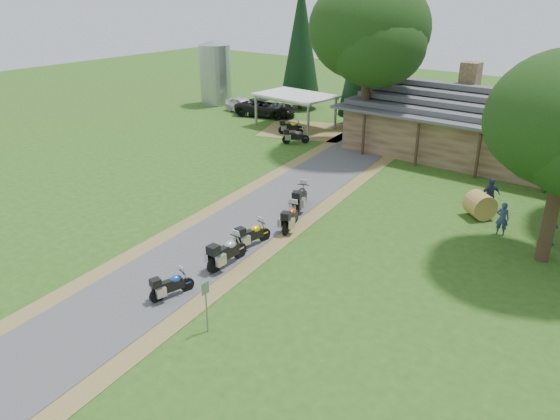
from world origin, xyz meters
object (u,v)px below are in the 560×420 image
Objects in this scene: motorcycle_row_c at (253,233)px; motorcycle_row_d at (291,216)px; carport at (295,111)px; motorcycle_carport_b at (296,135)px; car_dark_suv at (266,103)px; motorcycle_row_e at (301,196)px; hay_bale at (480,205)px; motorcycle_row_a at (172,284)px; lodge at (504,126)px; car_white_sedan at (243,103)px; silo at (215,72)px; motorcycle_row_b at (227,250)px; motorcycle_carport_a at (291,126)px.

motorcycle_row_d reaches higher than motorcycle_row_c.
carport is 5.11m from motorcycle_carport_b.
car_dark_suv is 2.92× the size of motorcycle_row_e.
motorcycle_row_a is at bearing -113.97° from hay_bale.
lodge is 3.41× the size of carport.
car_white_sedan is 11.32m from motorcycle_carport_b.
carport reaches higher than car_dark_suv.
lodge is 3.48× the size of silo.
hay_bale reaches higher than motorcycle_row_c.
hay_bale is (7.99, 4.75, -0.04)m from motorcycle_row_e.
car_dark_suv reaches higher than motorcycle_row_d.
car_white_sedan is 2.57m from car_dark_suv.
car_dark_suv reaches higher than hay_bale.
motorcycle_carport_b is at bearing -140.95° from car_dark_suv.
motorcycle_row_e is at bearing -149.28° from hay_bale.
car_dark_suv reaches higher than car_white_sedan.
car_white_sedan is at bearing 173.57° from carport.
silo is 4.63× the size of hay_bale.
silo is at bearing 32.18° from motorcycle_row_d.
motorcycle_carport_b is at bearing -24.65° from silo.
silo is 7.69m from car_dark_suv.
motorcycle_row_b is (-4.45, -22.20, -1.74)m from lodge.
motorcycle_row_c is at bearing 168.68° from motorcycle_row_e.
motorcycle_row_e is at bearing 6.65° from motorcycle_row_d.
motorcycle_row_b reaches higher than motorcycle_carport_a.
motorcycle_row_a is at bearing 165.75° from motorcycle_row_e.
motorcycle_row_e is at bearing 19.10° from motorcycle_row_c.
car_white_sedan is 4.01× the size of hay_bale.
carport is 3.02× the size of motorcycle_row_b.
carport is (11.77, -2.76, -1.71)m from silo.
motorcycle_row_e reaches higher than hay_bale.
motorcycle_row_b reaches higher than motorcycle_carport_b.
car_white_sedan reaches higher than motorcycle_carport_a.
motorcycle_row_e is 1.13× the size of motorcycle_carport_b.
motorcycle_row_d is (-0.17, 7.88, 0.09)m from motorcycle_row_a.
motorcycle_carport_a is at bearing -96.61° from car_white_sedan.
motorcycle_row_d is at bearing 15.02° from motorcycle_row_a.
motorcycle_carport_a reaches higher than motorcycle_row_a.
lodge is at bearing -105.54° from car_dark_suv.
car_dark_suv is 30.75m from motorcycle_row_a.
motorcycle_carport_b is at bearing 38.71° from motorcycle_row_c.
hay_bale is at bearing -30.35° from motorcycle_row_b.
hay_bale reaches higher than motorcycle_row_a.
motorcycle_row_c reaches higher than motorcycle_carport_b.
motorcycle_row_e is at bearing 21.02° from motorcycle_row_a.
silo is 1.16× the size of car_white_sedan.
motorcycle_row_c is (23.43, -21.85, -2.44)m from silo.
car_white_sedan is 2.92× the size of motorcycle_carport_b.
motorcycle_carport_a is (-10.79, 14.48, -0.04)m from motorcycle_row_d.
motorcycle_row_c is 1.01× the size of motorcycle_carport_a.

